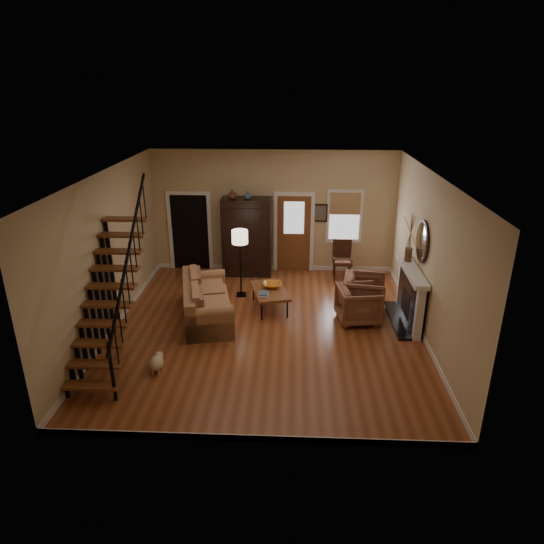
{
  "coord_description": "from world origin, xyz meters",
  "views": [
    {
      "loc": [
        0.55,
        -9.18,
        4.98
      ],
      "look_at": [
        0.1,
        0.4,
        1.15
      ],
      "focal_mm": 32.0,
      "sensor_mm": 36.0,
      "label": 1
    }
  ],
  "objects_px": {
    "armoire": "(247,237)",
    "side_chair": "(342,260)",
    "sofa": "(207,301)",
    "armchair_right": "(364,294)",
    "coffee_table": "(270,299)",
    "floor_lamp": "(240,264)",
    "armchair_left": "(358,304)"
  },
  "relations": [
    {
      "from": "armoire",
      "to": "side_chair",
      "type": "xyz_separation_m",
      "value": [
        2.55,
        -0.2,
        -0.54
      ]
    },
    {
      "from": "armchair_right",
      "to": "side_chair",
      "type": "relative_size",
      "value": 0.91
    },
    {
      "from": "armchair_left",
      "to": "floor_lamp",
      "type": "xyz_separation_m",
      "value": [
        -2.71,
        1.24,
        0.43
      ]
    },
    {
      "from": "floor_lamp",
      "to": "sofa",
      "type": "bearing_deg",
      "value": -116.39
    },
    {
      "from": "coffee_table",
      "to": "sofa",
      "type": "bearing_deg",
      "value": -158.1
    },
    {
      "from": "armchair_right",
      "to": "side_chair",
      "type": "height_order",
      "value": "side_chair"
    },
    {
      "from": "coffee_table",
      "to": "floor_lamp",
      "type": "distance_m",
      "value": 1.19
    },
    {
      "from": "coffee_table",
      "to": "armchair_right",
      "type": "bearing_deg",
      "value": -0.27
    },
    {
      "from": "floor_lamp",
      "to": "side_chair",
      "type": "xyz_separation_m",
      "value": [
        2.57,
        1.26,
        -0.33
      ]
    },
    {
      "from": "coffee_table",
      "to": "armchair_right",
      "type": "height_order",
      "value": "armchair_right"
    },
    {
      "from": "side_chair",
      "to": "sofa",
      "type": "bearing_deg",
      "value": -141.81
    },
    {
      "from": "coffee_table",
      "to": "floor_lamp",
      "type": "height_order",
      "value": "floor_lamp"
    },
    {
      "from": "sofa",
      "to": "coffee_table",
      "type": "height_order",
      "value": "sofa"
    },
    {
      "from": "sofa",
      "to": "armoire",
      "type": "bearing_deg",
      "value": 63.64
    },
    {
      "from": "armoire",
      "to": "side_chair",
      "type": "bearing_deg",
      "value": -4.48
    },
    {
      "from": "coffee_table",
      "to": "floor_lamp",
      "type": "bearing_deg",
      "value": 136.46
    },
    {
      "from": "armoire",
      "to": "coffee_table",
      "type": "xyz_separation_m",
      "value": [
        0.72,
        -2.16,
        -0.81
      ]
    },
    {
      "from": "side_chair",
      "to": "coffee_table",
      "type": "bearing_deg",
      "value": -132.98
    },
    {
      "from": "armoire",
      "to": "floor_lamp",
      "type": "xyz_separation_m",
      "value": [
        -0.02,
        -1.46,
        -0.21
      ]
    },
    {
      "from": "sofa",
      "to": "floor_lamp",
      "type": "bearing_deg",
      "value": 50.59
    },
    {
      "from": "sofa",
      "to": "armchair_left",
      "type": "xyz_separation_m",
      "value": [
        3.33,
        0.02,
        -0.02
      ]
    },
    {
      "from": "sofa",
      "to": "side_chair",
      "type": "distance_m",
      "value": 4.06
    },
    {
      "from": "coffee_table",
      "to": "side_chair",
      "type": "relative_size",
      "value": 1.22
    },
    {
      "from": "coffee_table",
      "to": "floor_lamp",
      "type": "xyz_separation_m",
      "value": [
        -0.74,
        0.7,
        0.6
      ]
    },
    {
      "from": "armoire",
      "to": "floor_lamp",
      "type": "height_order",
      "value": "armoire"
    },
    {
      "from": "armchair_left",
      "to": "floor_lamp",
      "type": "height_order",
      "value": "floor_lamp"
    },
    {
      "from": "sofa",
      "to": "armchair_right",
      "type": "xyz_separation_m",
      "value": [
        3.53,
        0.54,
        -0.0
      ]
    },
    {
      "from": "armoire",
      "to": "side_chair",
      "type": "distance_m",
      "value": 2.61
    },
    {
      "from": "armoire",
      "to": "coffee_table",
      "type": "height_order",
      "value": "armoire"
    },
    {
      "from": "sofa",
      "to": "floor_lamp",
      "type": "distance_m",
      "value": 1.46
    },
    {
      "from": "armoire",
      "to": "sofa",
      "type": "height_order",
      "value": "armoire"
    },
    {
      "from": "armoire",
      "to": "side_chair",
      "type": "relative_size",
      "value": 2.06
    }
  ]
}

